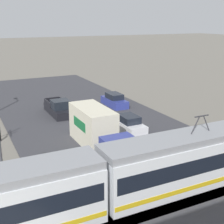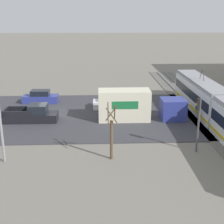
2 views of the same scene
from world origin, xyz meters
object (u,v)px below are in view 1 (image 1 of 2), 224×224
object	(u,v)px
traffic_light_pole	(0,151)
sedan_car_1	(129,125)
light_rail_tram	(100,182)
pickup_truck	(59,108)
sedan_car_0	(114,101)
box_truck	(99,132)

from	to	relation	value
traffic_light_pole	sedan_car_1	bearing A→B (deg)	-152.34
light_rail_tram	sedan_car_1	size ratio (longest dim) A/B	6.66
sedan_car_1	traffic_light_pole	bearing A→B (deg)	-152.34
pickup_truck	sedan_car_0	size ratio (longest dim) A/B	1.25
light_rail_tram	traffic_light_pole	distance (m)	6.39
sedan_car_1	sedan_car_0	bearing A→B (deg)	71.96
traffic_light_pole	pickup_truck	bearing A→B (deg)	-118.40
box_truck	sedan_car_0	xyz separation A→B (m)	(-7.28, -11.51, -0.85)
pickup_truck	traffic_light_pole	world-z (taller)	traffic_light_pole
light_rail_tram	traffic_light_pole	xyz separation A→B (m)	(4.78, -4.05, 1.21)
pickup_truck	traffic_light_pole	bearing A→B (deg)	61.60
light_rail_tram	pickup_truck	size ratio (longest dim) A/B	5.04
pickup_truck	sedan_car_1	world-z (taller)	pickup_truck
light_rail_tram	box_truck	distance (m)	8.83
box_truck	sedan_car_1	bearing A→B (deg)	-149.52
light_rail_tram	pickup_truck	xyz separation A→B (m)	(-3.40, -19.18, -1.04)
box_truck	sedan_car_0	size ratio (longest dim) A/B	2.09
pickup_truck	sedan_car_0	world-z (taller)	pickup_truck
pickup_truck	sedan_car_1	size ratio (longest dim) A/B	1.32
light_rail_tram	box_truck	size ratio (longest dim) A/B	3.01
box_truck	traffic_light_pole	bearing A→B (deg)	26.12
sedan_car_0	traffic_light_pole	bearing A→B (deg)	-134.98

